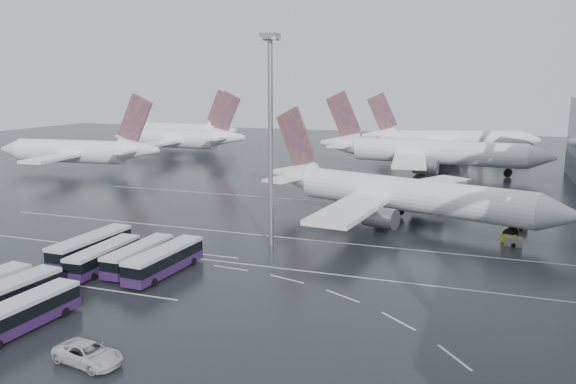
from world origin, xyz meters
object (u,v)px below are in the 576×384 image
(jet_remote_far, at_px, (182,132))
(bus_row_near_a, at_px, (91,247))
(van_curve_a, at_px, (88,354))
(gse_cart_belly_a, at_px, (508,238))
(jet_remote_west, at_px, (80,152))
(bus_row_near_c, at_px, (139,256))
(airliner_gate_c, at_px, (448,140))
(floodlight_mast, at_px, (270,116))
(jet_remote_mid, at_px, (180,139))
(bus_row_near_d, at_px, (164,260))
(gse_cart_belly_b, at_px, (521,227))
(gse_cart_belly_d, at_px, (513,241))
(bus_row_far_b, at_px, (2,299))
(bus_row_near_b, at_px, (104,257))
(airliner_gate_b, at_px, (425,152))
(airliner_main, at_px, (396,194))
(bus_row_far_c, at_px, (22,314))

(jet_remote_far, distance_m, bus_row_near_a, 139.87)
(van_curve_a, bearing_deg, gse_cart_belly_a, -24.22)
(jet_remote_west, height_order, bus_row_near_c, jet_remote_west)
(airliner_gate_c, bearing_deg, floodlight_mast, -114.06)
(jet_remote_mid, relative_size, bus_row_near_d, 3.59)
(gse_cart_belly_b, bearing_deg, gse_cart_belly_d, -98.37)
(airliner_gate_c, distance_m, gse_cart_belly_d, 105.79)
(bus_row_near_a, height_order, bus_row_far_b, bus_row_near_a)
(airliner_gate_c, relative_size, bus_row_near_b, 4.61)
(floodlight_mast, height_order, gse_cart_belly_b, floodlight_mast)
(jet_remote_mid, bearing_deg, gse_cart_belly_a, 142.67)
(airliner_gate_b, relative_size, bus_row_near_a, 4.48)
(airliner_gate_c, bearing_deg, van_curve_a, -112.73)
(gse_cart_belly_a, distance_m, gse_cart_belly_d, 2.13)
(airliner_gate_b, height_order, floodlight_mast, floodlight_mast)
(airliner_main, xyz_separation_m, gse_cart_belly_a, (18.18, -7.05, -4.22))
(bus_row_near_d, xyz_separation_m, floodlight_mast, (8.02, 16.02, 17.18))
(jet_remote_west, xyz_separation_m, jet_remote_mid, (7.02, 39.79, 0.05))
(airliner_main, relative_size, bus_row_near_d, 4.11)
(gse_cart_belly_a, height_order, gse_cart_belly_d, gse_cart_belly_d)
(jet_remote_west, bearing_deg, gse_cart_belly_a, 156.48)
(bus_row_near_b, distance_m, van_curve_a, 25.63)
(bus_row_far_b, bearing_deg, jet_remote_west, 39.41)
(floodlight_mast, bearing_deg, bus_row_far_b, -117.15)
(jet_remote_far, distance_m, floodlight_mast, 138.17)
(jet_remote_west, bearing_deg, jet_remote_far, -90.41)
(bus_row_near_a, bearing_deg, airliner_gate_b, -18.84)
(bus_row_near_a, relative_size, gse_cart_belly_a, 6.47)
(airliner_gate_b, distance_m, jet_remote_far, 99.05)
(bus_row_near_d, relative_size, gse_cart_belly_b, 6.52)
(van_curve_a, height_order, gse_cart_belly_a, van_curve_a)
(airliner_main, height_order, bus_row_near_c, airliner_main)
(jet_remote_west, xyz_separation_m, floodlight_mast, (73.83, -48.29, 13.56))
(airliner_gate_c, distance_m, bus_row_near_a, 135.92)
(bus_row_near_c, xyz_separation_m, floodlight_mast, (12.34, 15.19, 17.32))
(bus_row_far_b, bearing_deg, airliner_gate_b, -10.97)
(gse_cart_belly_d, bearing_deg, airliner_gate_c, 99.21)
(airliner_gate_b, height_order, jet_remote_mid, airliner_gate_b)
(bus_row_near_b, distance_m, bus_row_near_d, 8.41)
(airliner_main, xyz_separation_m, van_curve_a, (-16.50, -59.08, -3.92))
(bus_row_near_c, relative_size, gse_cart_belly_d, 5.12)
(jet_remote_west, xyz_separation_m, bus_row_far_c, (61.70, -83.09, -3.73))
(airliner_main, bearing_deg, jet_remote_west, -178.94)
(airliner_main, xyz_separation_m, bus_row_near_c, (-27.05, -36.19, -3.14))
(airliner_gate_b, xyz_separation_m, floodlight_mast, (-13.47, -78.46, 13.61))
(gse_cart_belly_a, bearing_deg, airliner_main, 158.81)
(airliner_gate_b, xyz_separation_m, jet_remote_west, (-87.30, -30.17, 0.04))
(bus_row_near_b, relative_size, van_curve_a, 1.93)
(airliner_main, bearing_deg, bus_row_far_b, -102.19)
(airliner_main, height_order, airliner_gate_b, airliner_gate_b)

